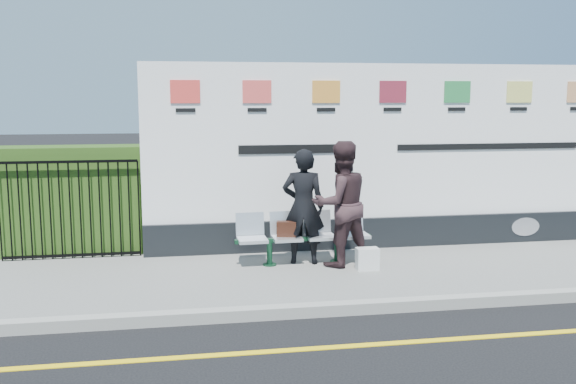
{
  "coord_description": "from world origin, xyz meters",
  "views": [
    {
      "loc": [
        -2.93,
        -6.21,
        2.61
      ],
      "look_at": [
        -1.4,
        2.68,
        1.25
      ],
      "focal_mm": 40.0,
      "sensor_mm": 36.0,
      "label": 1
    }
  ],
  "objects_px": {
    "billboard": "(389,169)",
    "woman_right": "(341,204)",
    "woman_left": "(303,206)",
    "bench": "(304,250)"
  },
  "relations": [
    {
      "from": "billboard",
      "to": "woman_right",
      "type": "distance_m",
      "value": 1.59
    },
    {
      "from": "woman_left",
      "to": "woman_right",
      "type": "height_order",
      "value": "woman_right"
    },
    {
      "from": "woman_right",
      "to": "billboard",
      "type": "bearing_deg",
      "value": -150.05
    },
    {
      "from": "woman_left",
      "to": "woman_right",
      "type": "xyz_separation_m",
      "value": [
        0.52,
        -0.22,
        0.06
      ]
    },
    {
      "from": "woman_left",
      "to": "woman_right",
      "type": "bearing_deg",
      "value": 170.69
    },
    {
      "from": "bench",
      "to": "woman_left",
      "type": "bearing_deg",
      "value": 90.17
    },
    {
      "from": "bench",
      "to": "billboard",
      "type": "bearing_deg",
      "value": 27.48
    },
    {
      "from": "billboard",
      "to": "woman_left",
      "type": "xyz_separation_m",
      "value": [
        -1.62,
        -0.86,
        -0.44
      ]
    },
    {
      "from": "billboard",
      "to": "woman_right",
      "type": "xyz_separation_m",
      "value": [
        -1.1,
        -1.08,
        -0.38
      ]
    },
    {
      "from": "woman_right",
      "to": "bench",
      "type": "bearing_deg",
      "value": -34.14
    }
  ]
}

